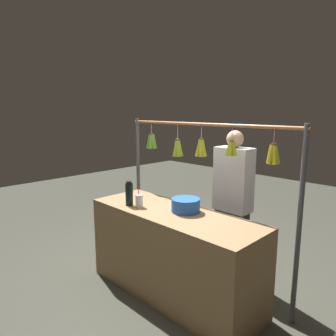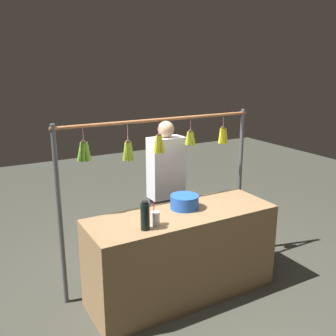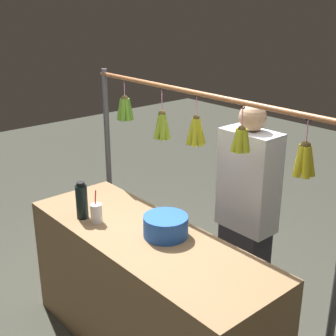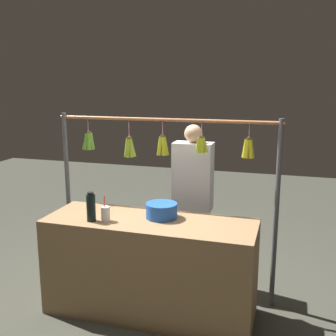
# 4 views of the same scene
# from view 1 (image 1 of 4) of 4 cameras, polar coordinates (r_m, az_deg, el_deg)

# --- Properties ---
(ground_plane) EXTENTS (12.00, 12.00, 0.00)m
(ground_plane) POSITION_cam_1_polar(r_m,az_deg,el_deg) (3.45, 0.90, -21.72)
(ground_plane) COLOR #3B3C32
(market_counter) EXTENTS (1.83, 0.64, 0.87)m
(market_counter) POSITION_cam_1_polar(r_m,az_deg,el_deg) (3.24, 0.92, -15.21)
(market_counter) COLOR olive
(market_counter) RESTS_ON ground
(display_rack) EXTENTS (2.14, 0.13, 1.73)m
(display_rack) POSITION_cam_1_polar(r_m,az_deg,el_deg) (3.30, 5.90, 0.15)
(display_rack) COLOR #4C4C51
(display_rack) RESTS_ON ground
(water_bottle) EXTENTS (0.08, 0.08, 0.25)m
(water_bottle) POSITION_cam_1_polar(r_m,az_deg,el_deg) (3.27, -7.01, -4.64)
(water_bottle) COLOR black
(water_bottle) RESTS_ON market_counter
(blue_bucket) EXTENTS (0.28, 0.28, 0.13)m
(blue_bucket) POSITION_cam_1_polar(r_m,az_deg,el_deg) (3.07, 3.20, -6.70)
(blue_bucket) COLOR blue
(blue_bucket) RESTS_ON market_counter
(drink_cup) EXTENTS (0.08, 0.08, 0.22)m
(drink_cup) POSITION_cam_1_polar(r_m,az_deg,el_deg) (3.22, -5.20, -5.91)
(drink_cup) COLOR silver
(drink_cup) RESTS_ON market_counter
(vendor_person) EXTENTS (0.39, 0.21, 1.63)m
(vendor_person) POSITION_cam_1_polar(r_m,az_deg,el_deg) (3.49, 11.54, -6.97)
(vendor_person) COLOR #2D2D38
(vendor_person) RESTS_ON ground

